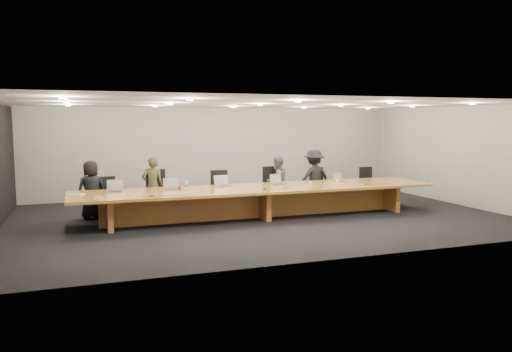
{
  "coord_description": "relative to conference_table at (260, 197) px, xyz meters",
  "views": [
    {
      "loc": [
        -4.18,
        -11.45,
        2.38
      ],
      "look_at": [
        0.0,
        0.3,
        1.0
      ],
      "focal_mm": 35.0,
      "sensor_mm": 36.0,
      "label": 1
    }
  ],
  "objects": [
    {
      "name": "ground",
      "position": [
        0.0,
        0.0,
        -0.52
      ],
      "size": [
        12.0,
        12.0,
        0.0
      ],
      "primitive_type": "plane",
      "color": "black",
      "rests_on": "ground"
    },
    {
      "name": "back_wall",
      "position": [
        0.0,
        4.0,
        0.88
      ],
      "size": [
        12.0,
        0.02,
        2.8
      ],
      "primitive_type": "cube",
      "color": "beige",
      "rests_on": "ground"
    },
    {
      "name": "conference_table",
      "position": [
        0.0,
        0.0,
        0.0
      ],
      "size": [
        9.0,
        1.8,
        0.75
      ],
      "color": "brown",
      "rests_on": "ground"
    },
    {
      "name": "chair_far_left",
      "position": [
        -3.53,
        1.17,
        -0.0
      ],
      "size": [
        0.62,
        0.62,
        1.03
      ],
      "primitive_type": null,
      "rotation": [
        0.0,
        0.0,
        0.19
      ],
      "color": "black",
      "rests_on": "ground"
    },
    {
      "name": "chair_left",
      "position": [
        -2.35,
        1.19,
        0.06
      ],
      "size": [
        0.61,
        0.61,
        1.17
      ],
      "primitive_type": null,
      "rotation": [
        0.0,
        0.0,
        -0.02
      ],
      "color": "black",
      "rests_on": "ground"
    },
    {
      "name": "chair_mid_left",
      "position": [
        -0.7,
        1.22,
        0.03
      ],
      "size": [
        0.66,
        0.66,
        1.09
      ],
      "primitive_type": null,
      "rotation": [
        0.0,
        0.0,
        -0.22
      ],
      "color": "black",
      "rests_on": "ground"
    },
    {
      "name": "chair_mid_right",
      "position": [
        0.88,
        1.22,
        0.06
      ],
      "size": [
        0.68,
        0.68,
        1.15
      ],
      "primitive_type": null,
      "rotation": [
        0.0,
        0.0,
        0.18
      ],
      "color": "black",
      "rests_on": "ground"
    },
    {
      "name": "chair_right",
      "position": [
        2.33,
        1.35,
        0.01
      ],
      "size": [
        0.57,
        0.57,
        1.06
      ],
      "primitive_type": null,
      "rotation": [
        0.0,
        0.0,
        0.06
      ],
      "color": "black",
      "rests_on": "ground"
    },
    {
      "name": "chair_far_right",
      "position": [
        3.98,
        1.34,
        -0.01
      ],
      "size": [
        0.55,
        0.55,
        1.03
      ],
      "primitive_type": null,
      "rotation": [
        0.0,
        0.0,
        0.06
      ],
      "color": "black",
      "rests_on": "ground"
    },
    {
      "name": "person_a",
      "position": [
        -3.93,
        1.23,
        0.19
      ],
      "size": [
        0.8,
        0.64,
        1.43
      ],
      "primitive_type": "imported",
      "rotation": [
        0.0,
        0.0,
        3.43
      ],
      "color": "black",
      "rests_on": "ground"
    },
    {
      "name": "person_b",
      "position": [
        -2.46,
        1.21,
        0.22
      ],
      "size": [
        0.55,
        0.36,
        1.49
      ],
      "primitive_type": "imported",
      "rotation": [
        0.0,
        0.0,
        3.15
      ],
      "color": "#36321D",
      "rests_on": "ground"
    },
    {
      "name": "person_c",
      "position": [
        0.96,
        1.27,
        0.18
      ],
      "size": [
        0.83,
        0.75,
        1.41
      ],
      "primitive_type": "imported",
      "rotation": [
        0.0,
        0.0,
        3.52
      ],
      "color": "#545557",
      "rests_on": "ground"
    },
    {
      "name": "person_d",
      "position": [
        2.09,
        1.26,
        0.27
      ],
      "size": [
        1.08,
        0.7,
        1.57
      ],
      "primitive_type": "imported",
      "rotation": [
        0.0,
        0.0,
        3.26
      ],
      "color": "black",
      "rests_on": "ground"
    },
    {
      "name": "laptop_a",
      "position": [
        -3.45,
        0.3,
        0.37
      ],
      "size": [
        0.42,
        0.34,
        0.29
      ],
      "primitive_type": null,
      "rotation": [
        0.0,
        0.0,
        -0.22
      ],
      "color": "#C3B395",
      "rests_on": "conference_table"
    },
    {
      "name": "laptop_b",
      "position": [
        -2.16,
        0.28,
        0.37
      ],
      "size": [
        0.39,
        0.32,
        0.28
      ],
      "primitive_type": null,
      "rotation": [
        0.0,
        0.0,
        -0.17
      ],
      "color": "#B8A88C",
      "rests_on": "conference_table"
    },
    {
      "name": "laptop_c",
      "position": [
        -0.82,
        0.42,
        0.38
      ],
      "size": [
        0.41,
        0.33,
        0.29
      ],
      "primitive_type": null,
      "rotation": [
        0.0,
        0.0,
        0.16
      ],
      "color": "tan",
      "rests_on": "conference_table"
    },
    {
      "name": "laptop_d",
      "position": [
        0.62,
        0.29,
        0.37
      ],
      "size": [
        0.42,
        0.36,
        0.28
      ],
      "primitive_type": null,
      "rotation": [
        0.0,
        0.0,
        0.33
      ],
      "color": "tan",
      "rests_on": "conference_table"
    },
    {
      "name": "laptop_e",
      "position": [
        2.43,
        0.33,
        0.35
      ],
      "size": [
        0.37,
        0.31,
        0.25
      ],
      "primitive_type": null,
      "rotation": [
        0.0,
        0.0,
        0.28
      ],
      "color": "#C2AE94",
      "rests_on": "conference_table"
    },
    {
      "name": "water_bottle",
      "position": [
        -1.83,
        0.03,
        0.34
      ],
      "size": [
        0.09,
        0.09,
        0.22
      ],
      "primitive_type": "cylinder",
      "rotation": [
        0.0,
        0.0,
        -0.27
      ],
      "color": "silver",
      "rests_on": "conference_table"
    },
    {
      "name": "amber_mug",
      "position": [
        -1.97,
        0.16,
        0.28
      ],
      "size": [
        0.09,
        0.09,
        0.09
      ],
      "primitive_type": "cylinder",
      "rotation": [
        0.0,
        0.0,
        -0.16
      ],
      "color": "maroon",
      "rests_on": "conference_table"
    },
    {
      "name": "paper_cup_near",
      "position": [
        1.41,
        0.08,
        0.27
      ],
      "size": [
        0.09,
        0.09,
        0.08
      ],
      "primitive_type": "cone",
      "rotation": [
        0.0,
        0.0,
        0.44
      ],
      "color": "white",
      "rests_on": "conference_table"
    },
    {
      "name": "paper_cup_far",
      "position": [
        2.28,
        0.22,
        0.28
      ],
      "size": [
        0.11,
        0.11,
        0.1
      ],
      "primitive_type": "cone",
      "rotation": [
        0.0,
        0.0,
        -0.33
      ],
      "color": "silver",
      "rests_on": "conference_table"
    },
    {
      "name": "notepad",
      "position": [
        -4.26,
        0.17,
        0.24
      ],
      "size": [
        0.34,
        0.31,
        0.02
      ],
      "primitive_type": "cube",
      "rotation": [
        0.0,
        0.0,
        -0.34
      ],
      "color": "silver",
      "rests_on": "conference_table"
    },
    {
      "name": "lime_gadget",
      "position": [
        -4.25,
        0.16,
        0.26
      ],
      "size": [
        0.17,
        0.1,
        0.03
      ],
      "primitive_type": "cube",
      "rotation": [
        0.0,
        0.0,
        -0.03
      ],
      "color": "#6ECB36",
      "rests_on": "notepad"
    },
    {
      "name": "av_box",
      "position": [
        -3.85,
        -0.38,
        0.24
      ],
      "size": [
        0.23,
        0.2,
        0.03
      ],
      "primitive_type": "cube",
      "rotation": [
        0.0,
        0.0,
        0.27
      ],
      "color": "silver",
      "rests_on": "conference_table"
    },
    {
      "name": "mic_left",
      "position": [
        -2.73,
        -0.62,
        0.24
      ],
      "size": [
        0.14,
        0.14,
        0.03
      ],
      "primitive_type": "cone",
      "rotation": [
        0.0,
        0.0,
        -0.2
      ],
      "color": "black",
      "rests_on": "conference_table"
    },
    {
      "name": "mic_center",
      "position": [
        -0.03,
        -0.41,
        0.24
      ],
      "size": [
        0.13,
        0.13,
        0.03
      ],
      "primitive_type": "cone",
      "rotation": [
        0.0,
        0.0,
        -0.09
      ],
      "color": "black",
      "rests_on": "conference_table"
    },
    {
      "name": "mic_right",
      "position": [
        2.76,
        -0.39,
        0.24
      ],
      "size": [
        0.12,
        0.12,
        0.03
      ],
      "primitive_type": "cone",
      "rotation": [
        0.0,
        0.0,
        -0.1
      ],
      "color": "black",
      "rests_on": "conference_table"
    }
  ]
}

